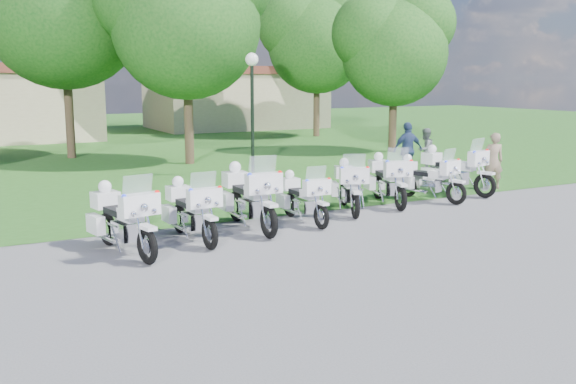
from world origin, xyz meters
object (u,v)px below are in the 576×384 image
motorcycle_0 (122,218)px  motorcycle_3 (302,197)px  motorcycle_6 (427,178)px  motorcycle_5 (387,179)px  motorcycle_2 (249,196)px  lamp_post (252,84)px  bystander_a (493,161)px  bystander_c (408,150)px  motorcycle_1 (191,210)px  motorcycle_7 (454,170)px  bystander_b (425,150)px  motorcycle_4 (349,186)px

motorcycle_0 → motorcycle_3: bearing=178.6°
motorcycle_3 → motorcycle_6: size_ratio=0.96×
motorcycle_3 → motorcycle_5: (3.10, 0.88, 0.08)m
motorcycle_0 → motorcycle_6: size_ratio=1.10×
motorcycle_2 → motorcycle_3: bearing=-178.7°
motorcycle_0 → lamp_post: 10.31m
bystander_a → bystander_c: bearing=-49.8°
motorcycle_1 → motorcycle_6: (7.29, 1.19, -0.02)m
motorcycle_7 → bystander_a: bearing=164.7°
motorcycle_1 → motorcycle_6: 7.38m
motorcycle_7 → bystander_b: bearing=-133.7°
motorcycle_2 → bystander_b: (9.28, 5.13, 0.06)m
motorcycle_0 → motorcycle_1: 1.56m
motorcycle_4 → motorcycle_5: (1.44, 0.31, 0.02)m
motorcycle_3 → bystander_c: 7.77m
motorcycle_1 → motorcycle_2: size_ratio=0.88×
motorcycle_5 → motorcycle_1: bearing=28.1°
lamp_post → bystander_a: size_ratio=2.44×
motorcycle_1 → motorcycle_2: (1.50, 0.40, 0.09)m
motorcycle_2 → motorcycle_5: 4.57m
motorcycle_6 → lamp_post: lamp_post is taller
motorcycle_5 → motorcycle_6: (1.31, -0.09, -0.05)m
motorcycle_1 → motorcycle_4: (4.54, 0.96, 0.01)m
motorcycle_4 → motorcycle_6: (2.75, 0.23, -0.02)m
motorcycle_4 → bystander_a: bearing=-150.0°
motorcycle_0 → bystander_c: size_ratio=1.27×
motorcycle_3 → motorcycle_4: bearing=-161.1°
motorcycle_2 → motorcycle_4: motorcycle_2 is taller
motorcycle_1 → motorcycle_6: size_ratio=1.05×
motorcycle_3 → motorcycle_4: 1.75m
motorcycle_3 → motorcycle_1: bearing=7.8°
motorcycle_2 → motorcycle_3: size_ratio=1.24×
motorcycle_6 → bystander_c: 4.08m
lamp_post → motorcycle_7: bearing=-55.8°
bystander_b → motorcycle_0: bearing=8.3°
motorcycle_0 → motorcycle_4: (6.06, 1.34, -0.03)m
motorcycle_6 → motorcycle_7: size_ratio=0.89×
motorcycle_4 → bystander_a: size_ratio=1.27×
motorcycle_0 → motorcycle_5: 7.68m
motorcycle_2 → bystander_a: motorcycle_2 is taller
motorcycle_3 → bystander_c: size_ratio=1.11×
motorcycle_7 → bystander_c: bystander_c is taller
motorcycle_5 → bystander_c: (3.36, 3.42, 0.27)m
motorcycle_2 → motorcycle_5: (4.48, 0.88, -0.06)m
motorcycle_1 → motorcycle_7: size_ratio=0.93×
motorcycle_3 → lamp_post: bearing=-105.3°
motorcycle_3 → bystander_a: 7.45m
motorcycle_3 → bystander_b: (7.90, 5.13, 0.20)m
motorcycle_6 → bystander_b: size_ratio=1.38×
lamp_post → bystander_a: lamp_post is taller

